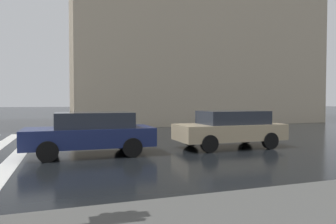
{
  "coord_description": "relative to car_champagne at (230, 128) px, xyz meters",
  "views": [
    {
      "loc": [
        -7.79,
        -5.06,
        1.75
      ],
      "look_at": [
        5.46,
        -9.58,
        1.29
      ],
      "focal_mm": 32.66,
      "sensor_mm": 36.0,
      "label": 1
    }
  ],
  "objects": [
    {
      "name": "haussmann_block_corner",
      "position": [
        17.85,
        -4.83,
        10.73
      ],
      "size": [
        15.69,
        20.54,
        23.46
      ],
      "color": "tan",
      "rests_on": "ground_plane"
    },
    {
      "name": "car_champagne",
      "position": [
        0.0,
        0.0,
        0.0
      ],
      "size": [
        1.85,
        4.1,
        1.41
      ],
      "color": "tan",
      "rests_on": "ground_plane"
    },
    {
      "name": "car_navy",
      "position": [
        0.0,
        5.2,
        0.0
      ],
      "size": [
        1.85,
        4.1,
        1.41
      ],
      "color": "navy",
      "rests_on": "ground_plane"
    }
  ]
}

